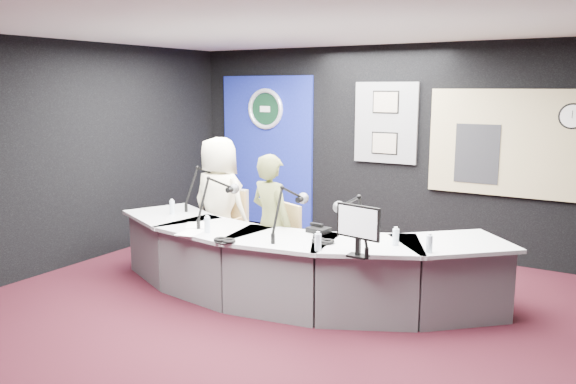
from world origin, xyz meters
The scene contains 31 objects.
ground centered at (0.00, 0.00, 0.00)m, with size 6.00×6.00×0.00m, color black.
ceiling centered at (0.00, 0.00, 2.80)m, with size 6.00×6.00×0.02m, color silver.
wall_back centered at (0.00, 3.00, 1.40)m, with size 6.00×0.02×2.80m, color black.
wall_left centered at (-3.00, 0.00, 1.40)m, with size 0.02×6.00×2.80m, color black.
broadcast_desk centered at (-0.05, 0.55, 0.38)m, with size 4.50×1.90×0.75m, color #B7B9BC, non-canonical shape.
backdrop_panel centered at (-1.90, 2.97, 1.25)m, with size 1.60×0.05×2.30m, color navy.
agency_seal centered at (-1.90, 2.93, 1.90)m, with size 0.63×0.63×0.07m, color silver.
seal_center centered at (-1.90, 2.94, 1.90)m, with size 0.48×0.48×0.01m, color black.
pinboard centered at (0.05, 2.97, 1.75)m, with size 0.90×0.04×1.10m, color slate.
framed_photo_upper centered at (0.05, 2.94, 2.03)m, with size 0.34×0.02×0.27m, color gray.
framed_photo_lower centered at (0.05, 2.94, 1.47)m, with size 0.34×0.02×0.27m, color gray.
booth_window_frame centered at (1.75, 2.97, 1.55)m, with size 2.12×0.06×1.32m, color tan.
booth_glow centered at (1.75, 2.96, 1.55)m, with size 2.00×0.02×1.20m, color #FFCBA1.
equipment_rack centered at (1.30, 2.94, 1.40)m, with size 0.55×0.02×0.75m, color black.
wall_clock centered at (2.35, 2.94, 1.90)m, with size 0.28×0.28×0.01m, color white.
armchair_left centered at (-1.31, 1.00, 0.53)m, with size 0.60×0.60×1.07m, color #9E7C48, non-canonical shape.
armchair_right centered at (-0.33, 0.66, 0.43)m, with size 0.48×0.48×0.85m, color #9E7C48, non-canonical shape.
draped_jacket centered at (-1.33, 1.25, 0.62)m, with size 0.50×0.10×0.70m, color slate.
person_man centered at (-1.31, 1.00, 0.82)m, with size 0.80×0.52×1.64m, color #EEE5BE.
person_woman centered at (-0.33, 0.66, 0.76)m, with size 0.56×0.37×1.53m, color brown.
computer_monitor centered at (1.00, 0.02, 1.07)m, with size 0.48×0.03×0.32m, color black.
desk_phone centered at (0.28, 0.61, 0.78)m, with size 0.22×0.17×0.05m, color black.
headphones_near centered at (0.51, 0.28, 0.77)m, with size 0.22×0.22×0.04m, color black.
headphones_far centered at (-0.31, -0.20, 0.77)m, with size 0.21×0.21×0.04m, color black.
paper_stack centered at (-1.00, 0.19, 0.75)m, with size 0.20×0.29×0.00m, color white.
notepad centered at (-0.84, -0.09, 0.75)m, with size 0.21×0.29×0.00m, color white.
boom_mic_a centered at (-1.47, 0.96, 1.05)m, with size 0.28×0.72×0.60m, color black, non-canonical shape.
boom_mic_b centered at (-0.87, 0.40, 1.05)m, with size 0.16×0.74×0.60m, color black, non-canonical shape.
boom_mic_c centered at (0.11, 0.31, 1.05)m, with size 0.16×0.74×0.60m, color black, non-canonical shape.
boom_mic_d centered at (0.85, 0.21, 1.05)m, with size 0.59×0.52×0.60m, color black, non-canonical shape.
water_bottles centered at (-0.06, 0.28, 0.84)m, with size 3.17×0.60×0.18m, color silver, non-canonical shape.
Camera 1 is at (3.02, -4.51, 2.23)m, focal length 36.00 mm.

